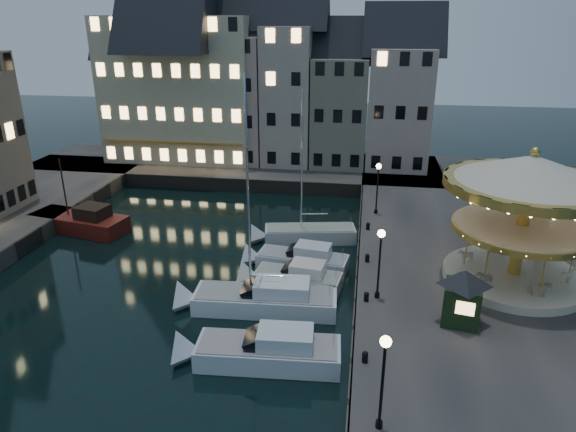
% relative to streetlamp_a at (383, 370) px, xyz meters
% --- Properties ---
extents(ground, '(160.00, 160.00, 0.00)m').
position_rel_streetlamp_a_xyz_m(ground, '(-7.20, 9.00, -4.02)').
color(ground, black).
rests_on(ground, ground).
extents(quay_east, '(16.00, 56.00, 1.30)m').
position_rel_streetlamp_a_xyz_m(quay_east, '(6.80, 15.00, -3.37)').
color(quay_east, '#474442').
rests_on(quay_east, ground).
extents(quay_north, '(44.00, 12.00, 1.30)m').
position_rel_streetlamp_a_xyz_m(quay_north, '(-15.20, 37.00, -3.37)').
color(quay_north, '#474442').
rests_on(quay_north, ground).
extents(quaywall_e, '(0.15, 44.00, 1.30)m').
position_rel_streetlamp_a_xyz_m(quaywall_e, '(-1.20, 15.00, -3.37)').
color(quaywall_e, '#47423A').
rests_on(quaywall_e, ground).
extents(quaywall_n, '(48.00, 0.15, 1.30)m').
position_rel_streetlamp_a_xyz_m(quaywall_n, '(-13.20, 31.00, -3.37)').
color(quaywall_n, '#47423A').
rests_on(quaywall_n, ground).
extents(streetlamp_a, '(0.44, 0.44, 4.17)m').
position_rel_streetlamp_a_xyz_m(streetlamp_a, '(0.00, 0.00, 0.00)').
color(streetlamp_a, black).
rests_on(streetlamp_a, quay_east).
extents(streetlamp_b, '(0.44, 0.44, 4.17)m').
position_rel_streetlamp_a_xyz_m(streetlamp_b, '(0.00, 10.00, 0.00)').
color(streetlamp_b, black).
rests_on(streetlamp_b, quay_east).
extents(streetlamp_c, '(0.44, 0.44, 4.17)m').
position_rel_streetlamp_a_xyz_m(streetlamp_c, '(0.00, 23.50, 0.00)').
color(streetlamp_c, black).
rests_on(streetlamp_c, quay_east).
extents(streetlamp_d, '(0.44, 0.44, 4.17)m').
position_rel_streetlamp_a_xyz_m(streetlamp_d, '(11.30, 17.00, 0.00)').
color(streetlamp_d, black).
rests_on(streetlamp_d, quay_east).
extents(bollard_a, '(0.30, 0.30, 0.57)m').
position_rel_streetlamp_a_xyz_m(bollard_a, '(-0.60, 4.00, -2.41)').
color(bollard_a, black).
rests_on(bollard_a, quay_east).
extents(bollard_b, '(0.30, 0.30, 0.57)m').
position_rel_streetlamp_a_xyz_m(bollard_b, '(-0.60, 9.50, -2.41)').
color(bollard_b, black).
rests_on(bollard_b, quay_east).
extents(bollard_c, '(0.30, 0.30, 0.57)m').
position_rel_streetlamp_a_xyz_m(bollard_c, '(-0.60, 14.50, -2.41)').
color(bollard_c, black).
rests_on(bollard_c, quay_east).
extents(bollard_d, '(0.30, 0.30, 0.57)m').
position_rel_streetlamp_a_xyz_m(bollard_d, '(-0.60, 20.00, -2.41)').
color(bollard_d, black).
rests_on(bollard_d, quay_east).
extents(townhouse_na, '(5.50, 8.00, 12.80)m').
position_rel_streetlamp_a_xyz_m(townhouse_na, '(-26.70, 39.00, 3.76)').
color(townhouse_na, tan).
rests_on(townhouse_na, quay_north).
extents(townhouse_nb, '(6.16, 8.00, 13.80)m').
position_rel_streetlamp_a_xyz_m(townhouse_nb, '(-21.25, 39.00, 4.26)').
color(townhouse_nb, gray).
rests_on(townhouse_nb, quay_north).
extents(townhouse_nc, '(6.82, 8.00, 14.80)m').
position_rel_streetlamp_a_xyz_m(townhouse_nc, '(-15.20, 39.00, 4.76)').
color(townhouse_nc, tan).
rests_on(townhouse_nc, quay_north).
extents(townhouse_nd, '(5.50, 8.00, 15.80)m').
position_rel_streetlamp_a_xyz_m(townhouse_nd, '(-9.45, 39.00, 5.26)').
color(townhouse_nd, '#AB9C90').
rests_on(townhouse_nd, quay_north).
extents(townhouse_ne, '(6.16, 8.00, 12.80)m').
position_rel_streetlamp_a_xyz_m(townhouse_ne, '(-4.00, 39.00, 3.76)').
color(townhouse_ne, slate).
rests_on(townhouse_ne, quay_north).
extents(townhouse_nf, '(6.82, 8.00, 13.80)m').
position_rel_streetlamp_a_xyz_m(townhouse_nf, '(2.05, 39.00, 4.26)').
color(townhouse_nf, '#AB978D').
rests_on(townhouse_nf, quay_north).
extents(hotel_corner, '(17.60, 9.00, 16.80)m').
position_rel_streetlamp_a_xyz_m(hotel_corner, '(-21.20, 39.00, 5.76)').
color(hotel_corner, beige).
rests_on(hotel_corner, quay_north).
extents(motorboat_b, '(8.26, 2.86, 2.15)m').
position_rel_streetlamp_a_xyz_m(motorboat_b, '(-5.74, 4.89, -3.37)').
color(motorboat_b, silver).
rests_on(motorboat_b, ground).
extents(motorboat_c, '(9.46, 2.97, 12.54)m').
position_rel_streetlamp_a_xyz_m(motorboat_c, '(-6.85, 9.79, -3.34)').
color(motorboat_c, white).
rests_on(motorboat_c, ground).
extents(motorboat_d, '(6.57, 2.85, 2.15)m').
position_rel_streetlamp_a_xyz_m(motorboat_d, '(-5.32, 12.57, -3.38)').
color(motorboat_d, silver).
rests_on(motorboat_d, ground).
extents(motorboat_e, '(7.23, 2.89, 2.15)m').
position_rel_streetlamp_a_xyz_m(motorboat_e, '(-5.35, 15.29, -3.38)').
color(motorboat_e, silver).
rests_on(motorboat_e, ground).
extents(motorboat_f, '(8.02, 3.34, 10.59)m').
position_rel_streetlamp_a_xyz_m(motorboat_f, '(-5.54, 20.04, -3.49)').
color(motorboat_f, silver).
rests_on(motorboat_f, ground).
extents(red_fishing_boat, '(8.35, 4.28, 6.09)m').
position_rel_streetlamp_a_xyz_m(red_fishing_boat, '(-23.48, 19.38, -3.31)').
color(red_fishing_boat, '#5F1913').
rests_on(red_fishing_boat, ground).
extents(carousel, '(9.42, 9.42, 8.24)m').
position_rel_streetlamp_a_xyz_m(carousel, '(8.14, 13.29, 2.71)').
color(carousel, beige).
rests_on(carousel, quay_east).
extents(ticket_kiosk, '(2.90, 2.90, 3.40)m').
position_rel_streetlamp_a_xyz_m(ticket_kiosk, '(4.24, 8.13, -0.70)').
color(ticket_kiosk, black).
rests_on(ticket_kiosk, quay_east).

